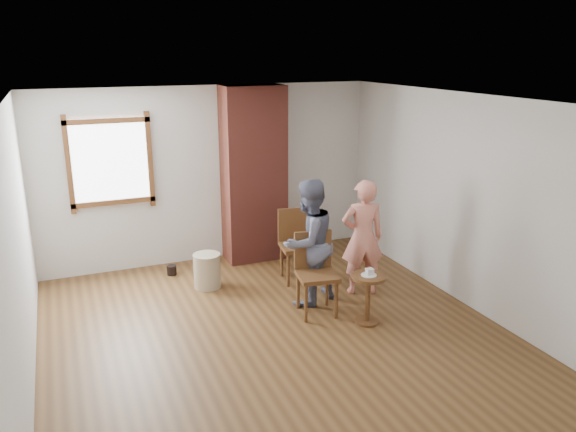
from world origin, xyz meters
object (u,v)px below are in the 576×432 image
at_px(stoneware_crock, 207,271).
at_px(man, 308,243).
at_px(person_pink, 363,237).
at_px(dining_chair_right, 315,268).
at_px(side_table, 368,291).
at_px(dining_chair_left, 296,241).

bearing_deg(stoneware_crock, man, -41.47).
relative_size(man, person_pink, 1.04).
height_order(dining_chair_right, side_table, dining_chair_right).
xyz_separation_m(stoneware_crock, dining_chair_left, (1.23, -0.17, 0.32)).
height_order(man, person_pink, man).
xyz_separation_m(dining_chair_left, side_table, (0.23, -1.55, -0.15)).
distance_m(dining_chair_right, person_pink, 0.86).
height_order(stoneware_crock, side_table, side_table).
distance_m(stoneware_crock, dining_chair_left, 1.28).
height_order(dining_chair_right, person_pink, person_pink).
relative_size(dining_chair_left, dining_chair_right, 1.00).
relative_size(stoneware_crock, side_table, 0.78).
xyz_separation_m(dining_chair_right, man, (0.02, 0.26, 0.24)).
distance_m(dining_chair_left, side_table, 1.58).
xyz_separation_m(dining_chair_left, dining_chair_right, (-0.20, -1.02, 0.00)).
relative_size(dining_chair_left, side_table, 1.64).
height_order(dining_chair_right, man, man).
bearing_deg(stoneware_crock, dining_chair_left, -8.01).
bearing_deg(dining_chair_left, side_table, -73.14).
bearing_deg(side_table, dining_chair_left, 98.51).
bearing_deg(side_table, dining_chair_right, 128.93).
xyz_separation_m(man, person_pink, (0.77, -0.00, -0.03)).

